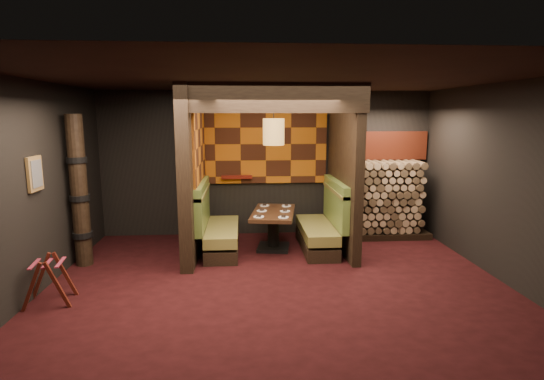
{
  "coord_description": "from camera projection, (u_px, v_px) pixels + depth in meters",
  "views": [
    {
      "loc": [
        -0.48,
        -5.63,
        2.39
      ],
      "look_at": [
        0.0,
        1.3,
        1.15
      ],
      "focal_mm": 28.0,
      "sensor_mm": 36.0,
      "label": 1
    }
  ],
  "objects": [
    {
      "name": "booth_bench_right",
      "position": [
        322.0,
        227.0,
        7.6
      ],
      "size": [
        0.68,
        1.6,
        1.14
      ],
      "color": "black",
      "rests_on": "floor"
    },
    {
      "name": "wall_right",
      "position": [
        509.0,
        184.0,
        5.96
      ],
      "size": [
        0.02,
        5.5,
        2.85
      ],
      "primitive_type": "cube",
      "color": "black",
      "rests_on": "ground"
    },
    {
      "name": "partition_right",
      "position": [
        344.0,
        170.0,
        7.49
      ],
      "size": [
        0.15,
        2.1,
        2.85
      ],
      "primitive_type": "cube",
      "color": "black",
      "rests_on": "floor"
    },
    {
      "name": "pendant_lamp",
      "position": [
        274.0,
        132.0,
        7.23
      ],
      "size": [
        0.37,
        0.37,
        0.98
      ],
      "color": "#A67B3A",
      "rests_on": "ceiling"
    },
    {
      "name": "ceiling",
      "position": [
        279.0,
        78.0,
        5.48
      ],
      "size": [
        6.5,
        5.5,
        0.02
      ],
      "primitive_type": "cube",
      "color": "black",
      "rests_on": "ground"
    },
    {
      "name": "luggage_rack",
      "position": [
        49.0,
        279.0,
        5.41
      ],
      "size": [
        0.66,
        0.51,
        0.65
      ],
      "color": "#48170E",
      "rests_on": "floor"
    },
    {
      "name": "booth_bench_left",
      "position": [
        216.0,
        229.0,
        7.47
      ],
      "size": [
        0.68,
        1.6,
        1.14
      ],
      "color": "black",
      "rests_on": "floor"
    },
    {
      "name": "partition_left",
      "position": [
        192.0,
        172.0,
        7.26
      ],
      "size": [
        0.2,
        2.2,
        2.85
      ],
      "primitive_type": "cube",
      "color": "black",
      "rests_on": "floor"
    },
    {
      "name": "wall_back",
      "position": [
        267.0,
        164.0,
        8.45
      ],
      "size": [
        6.5,
        0.02,
        2.85
      ],
      "primitive_type": "cube",
      "color": "black",
      "rests_on": "ground"
    },
    {
      "name": "floor",
      "position": [
        278.0,
        287.0,
        5.99
      ],
      "size": [
        6.5,
        5.5,
        0.02
      ],
      "primitive_type": "cube",
      "color": "black",
      "rests_on": "ground"
    },
    {
      "name": "totem_column",
      "position": [
        79.0,
        192.0,
        6.65
      ],
      "size": [
        0.31,
        0.31,
        2.4
      ],
      "color": "black",
      "rests_on": "floor"
    },
    {
      "name": "wall_front",
      "position": [
        311.0,
        251.0,
        3.02
      ],
      "size": [
        6.5,
        0.02,
        2.85
      ],
      "primitive_type": "cube",
      "color": "black",
      "rests_on": "ground"
    },
    {
      "name": "dining_table",
      "position": [
        273.0,
        224.0,
        7.56
      ],
      "size": [
        0.91,
        1.41,
        0.7
      ],
      "color": "black",
      "rests_on": "floor"
    },
    {
      "name": "firewood_stack",
      "position": [
        384.0,
        199.0,
        8.32
      ],
      "size": [
        1.73,
        0.7,
        1.5
      ],
      "color": "black",
      "rests_on": "floor"
    },
    {
      "name": "place_settings",
      "position": [
        273.0,
        211.0,
        7.52
      ],
      "size": [
        0.73,
        1.14,
        0.03
      ],
      "color": "white",
      "rests_on": "dining_table"
    },
    {
      "name": "header_beam",
      "position": [
        273.0,
        98.0,
        6.21
      ],
      "size": [
        2.85,
        0.18,
        0.44
      ],
      "primitive_type": "cube",
      "color": "black",
      "rests_on": "partition_left"
    },
    {
      "name": "tapa_back_panel",
      "position": [
        266.0,
        144.0,
        8.33
      ],
      "size": [
        2.4,
        0.06,
        1.55
      ],
      "primitive_type": "cube",
      "color": "#A6530F",
      "rests_on": "wall_back"
    },
    {
      "name": "framed_picture",
      "position": [
        35.0,
        174.0,
        5.58
      ],
      "size": [
        0.05,
        0.36,
        0.46
      ],
      "color": "olive",
      "rests_on": "wall_left"
    },
    {
      "name": "tapa_side_panel",
      "position": [
        199.0,
        146.0,
        7.37
      ],
      "size": [
        0.04,
        1.85,
        1.45
      ],
      "primitive_type": "cube",
      "color": "#A6530F",
      "rests_on": "partition_left"
    },
    {
      "name": "lacquer_shelf",
      "position": [
        237.0,
        177.0,
        8.34
      ],
      "size": [
        0.6,
        0.12,
        0.07
      ],
      "primitive_type": "cube",
      "color": "#5D150D",
      "rests_on": "wall_back"
    },
    {
      "name": "bay_front_post",
      "position": [
        345.0,
        168.0,
        7.75
      ],
      "size": [
        0.08,
        0.08,
        2.85
      ],
      "primitive_type": "cube",
      "color": "black",
      "rests_on": "floor"
    },
    {
      "name": "wall_left",
      "position": [
        29.0,
        190.0,
        5.51
      ],
      "size": [
        0.02,
        5.5,
        2.85
      ],
      "primitive_type": "cube",
      "color": "black",
      "rests_on": "ground"
    },
    {
      "name": "mosaic_header",
      "position": [
        381.0,
        146.0,
        8.46
      ],
      "size": [
        1.83,
        0.1,
        0.56
      ],
      "primitive_type": "cube",
      "color": "maroon",
      "rests_on": "wall_back"
    }
  ]
}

